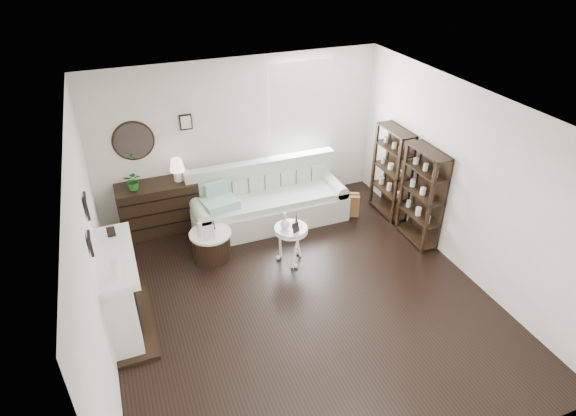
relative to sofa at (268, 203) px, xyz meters
name	(u,v)px	position (x,y,z in m)	size (l,w,h in m)	color
room	(281,118)	(0.49, 0.62, 1.26)	(5.50, 5.50, 5.50)	black
fireplace	(121,295)	(-2.56, -1.78, 0.20)	(0.50, 1.40, 1.84)	white
shelf_unit_far	(391,172)	(2.09, -0.53, 0.46)	(0.30, 0.80, 1.60)	black
shelf_unit_near	(422,196)	(2.09, -1.43, 0.46)	(0.30, 0.80, 1.60)	black
sofa	(268,203)	(0.00, 0.00, 0.00)	(2.65, 0.92, 1.03)	#ABB5A1
quilt	(220,203)	(-0.87, -0.13, 0.26)	(0.55, 0.45, 0.14)	#23815D
suitcase	(342,204)	(1.28, -0.30, -0.14)	(0.61, 0.20, 0.40)	brown
dresser	(159,207)	(-1.78, 0.39, 0.09)	(1.29, 0.55, 0.86)	black
table_lamp	(177,170)	(-1.40, 0.39, 0.71)	(0.24, 0.24, 0.38)	white
potted_plant	(134,180)	(-2.10, 0.33, 0.68)	(0.28, 0.25, 0.32)	#1F601B
drum_table	(211,244)	(-1.17, -0.69, -0.11)	(0.65, 0.65, 0.45)	black
pedestal_table	(291,230)	(-0.06, -1.24, 0.22)	(0.51, 0.51, 0.61)	silver
eiffel_drum	(213,224)	(-1.10, -0.65, 0.21)	(0.12, 0.12, 0.21)	black
bottle_drum	(200,228)	(-1.33, -0.76, 0.27)	(0.07, 0.07, 0.32)	silver
card_frame_drum	(209,233)	(-1.21, -0.85, 0.22)	(0.17, 0.01, 0.22)	silver
eiffel_ped	(296,220)	(0.04, -1.21, 0.37)	(0.11, 0.11, 0.19)	black
flask_ped	(285,221)	(-0.15, -1.22, 0.40)	(0.14, 0.14, 0.26)	silver
card_frame_ped	(296,228)	(-0.03, -1.37, 0.35)	(0.11, 0.01, 0.15)	black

